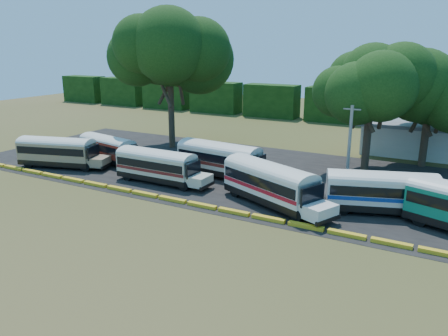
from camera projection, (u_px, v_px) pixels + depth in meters
The scene contains 15 objects.
ground at pixel (180, 208), 36.27m from camera, with size 160.00×160.00×0.00m, color #364517.
asphalt_strip at pixel (253, 173), 45.93m from camera, with size 64.00×24.00×0.02m, color black.
curb at pixel (187, 202), 37.07m from camera, with size 53.70×0.45×0.30m.
terminal_building at pixel (443, 140), 52.72m from camera, with size 19.00×9.00×4.00m.
treeline_backdrop at pixel (335, 105), 75.97m from camera, with size 130.00×4.00×6.00m.
bus_beige at pixel (59, 150), 47.83m from camera, with size 10.49×5.19×3.35m.
bus_red at pixel (109, 148), 49.74m from camera, with size 9.68×4.10×3.09m.
bus_cream_west at pixel (158, 164), 42.50m from camera, with size 9.99×2.57×3.28m.
bus_cream_east at pixel (221, 158), 44.33m from camera, with size 11.04×3.77×3.56m.
bus_white_red at pixel (271, 182), 36.44m from camera, with size 11.09×6.85×3.60m.
bus_white_blue at pixel (384, 190), 34.69m from camera, with size 10.66×5.72×3.41m.
tree_west at pixel (169, 52), 54.54m from camera, with size 11.85×11.85×16.62m.
tree_center at pixel (373, 76), 44.28m from camera, with size 9.00×9.00×13.34m.
tree_east at pixel (431, 91), 46.53m from camera, with size 10.05×10.05×12.02m.
utility_pole at pixel (349, 144), 41.37m from camera, with size 1.60×0.30×7.69m.
Camera 1 is at (19.52, -28.08, 13.05)m, focal length 35.00 mm.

